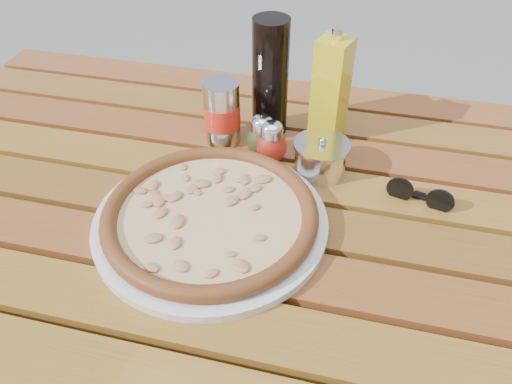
% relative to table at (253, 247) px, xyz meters
% --- Properties ---
extents(table, '(1.40, 0.90, 0.75)m').
position_rel_table_xyz_m(table, '(0.00, 0.00, 0.00)').
color(table, '#371B0C').
rests_on(table, ground).
extents(plate, '(0.44, 0.44, 0.01)m').
position_rel_table_xyz_m(plate, '(-0.06, -0.04, 0.08)').
color(plate, silver).
rests_on(plate, table).
extents(pizza, '(0.43, 0.43, 0.03)m').
position_rel_table_xyz_m(pizza, '(-0.06, -0.04, 0.10)').
color(pizza, beige).
rests_on(pizza, plate).
extents(pepper_shaker, '(0.06, 0.06, 0.08)m').
position_rel_table_xyz_m(pepper_shaker, '(-0.00, 0.15, 0.11)').
color(pepper_shaker, '#A52112').
rests_on(pepper_shaker, table).
extents(oregano_shaker, '(0.07, 0.07, 0.08)m').
position_rel_table_xyz_m(oregano_shaker, '(-0.02, 0.16, 0.11)').
color(oregano_shaker, '#383B17').
rests_on(oregano_shaker, table).
extents(dark_bottle, '(0.07, 0.07, 0.22)m').
position_rel_table_xyz_m(dark_bottle, '(-0.03, 0.24, 0.19)').
color(dark_bottle, black).
rests_on(dark_bottle, table).
extents(soda_can, '(0.08, 0.08, 0.12)m').
position_rel_table_xyz_m(soda_can, '(-0.10, 0.19, 0.13)').
color(soda_can, '#BCBCC0').
rests_on(soda_can, table).
extents(olive_oil_cruet, '(0.07, 0.07, 0.21)m').
position_rel_table_xyz_m(olive_oil_cruet, '(0.08, 0.25, 0.17)').
color(olive_oil_cruet, gold).
rests_on(olive_oil_cruet, table).
extents(parmesan_tin, '(0.12, 0.12, 0.07)m').
position_rel_table_xyz_m(parmesan_tin, '(0.09, 0.13, 0.11)').
color(parmesan_tin, silver).
rests_on(parmesan_tin, table).
extents(sunglasses, '(0.11, 0.04, 0.04)m').
position_rel_table_xyz_m(sunglasses, '(0.25, 0.09, 0.09)').
color(sunglasses, black).
rests_on(sunglasses, table).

